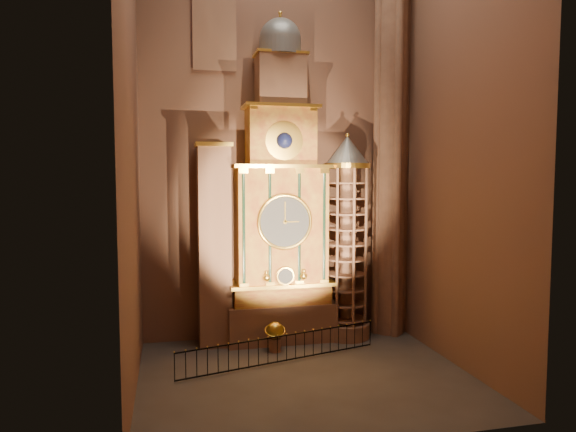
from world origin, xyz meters
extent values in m
plane|color=#383330|center=(0.00, 0.00, 0.00)|extent=(14.00, 14.00, 0.00)
plane|color=brown|center=(0.00, 6.00, 11.00)|extent=(22.00, 0.00, 22.00)
plane|color=brown|center=(-7.00, 0.00, 11.00)|extent=(0.00, 22.00, 22.00)
plane|color=brown|center=(7.00, 0.00, 11.00)|extent=(0.00, 22.00, 22.00)
cube|color=#8C634C|center=(0.00, 5.00, 1.00)|extent=(5.60, 2.20, 2.00)
cube|color=maroon|center=(0.00, 5.00, 2.50)|extent=(5.00, 2.00, 1.00)
cube|color=#EEC046|center=(0.00, 4.95, 3.05)|extent=(5.40, 2.30, 0.18)
cube|color=maroon|center=(0.00, 5.00, 6.00)|extent=(4.60, 2.00, 6.00)
cylinder|color=black|center=(-2.05, 4.14, 6.00)|extent=(0.32, 0.32, 5.60)
cylinder|color=black|center=(-0.75, 4.14, 6.00)|extent=(0.32, 0.32, 5.60)
cylinder|color=black|center=(0.75, 4.14, 6.00)|extent=(0.32, 0.32, 5.60)
cylinder|color=black|center=(2.05, 4.14, 6.00)|extent=(0.32, 0.32, 5.60)
cube|color=#EEC046|center=(0.00, 4.95, 9.05)|extent=(5.00, 2.25, 0.18)
cylinder|color=#2D3033|center=(0.00, 3.99, 6.30)|extent=(2.60, 0.12, 2.60)
torus|color=#EEC046|center=(0.00, 3.94, 6.30)|extent=(2.80, 0.16, 2.80)
cylinder|color=#EEC046|center=(0.00, 3.84, 3.60)|extent=(0.90, 0.10, 0.90)
sphere|color=#EEC046|center=(-0.95, 3.89, 3.55)|extent=(0.36, 0.36, 0.36)
sphere|color=#EEC046|center=(0.95, 3.89, 3.55)|extent=(0.36, 0.36, 0.36)
cube|color=maroon|center=(0.00, 5.00, 10.50)|extent=(3.40, 1.80, 3.00)
sphere|color=#0C0C3C|center=(0.00, 4.09, 10.30)|extent=(0.80, 0.80, 0.80)
cube|color=#EEC046|center=(0.00, 4.95, 12.05)|extent=(3.80, 2.00, 0.15)
cube|color=#8C634C|center=(0.00, 5.00, 13.30)|extent=(2.40, 1.60, 2.60)
sphere|color=slate|center=(0.00, 5.00, 15.40)|extent=(2.10, 2.10, 2.10)
cylinder|color=#EEC046|center=(0.00, 5.00, 16.30)|extent=(0.14, 0.14, 0.80)
cube|color=#8C634C|center=(-3.40, 5.00, 5.00)|extent=(1.60, 1.40, 10.00)
cube|color=#EEC046|center=(-3.40, 4.58, 3.00)|extent=(1.35, 0.10, 2.10)
cube|color=#4D1B14|center=(-3.40, 4.52, 3.00)|extent=(1.05, 0.04, 1.75)
cube|color=#EEC046|center=(-3.40, 4.58, 5.60)|extent=(1.35, 0.10, 2.10)
cube|color=#4D1B14|center=(-3.40, 4.52, 5.60)|extent=(1.05, 0.04, 1.75)
cube|color=#EEC046|center=(-3.40, 4.58, 8.20)|extent=(1.35, 0.10, 2.10)
cube|color=#4D1B14|center=(-3.40, 4.52, 8.20)|extent=(1.05, 0.04, 1.75)
cube|color=#EEC046|center=(-3.40, 5.00, 10.10)|extent=(1.80, 1.60, 0.20)
cylinder|color=#8C634C|center=(3.50, 4.70, 0.40)|extent=(2.50, 2.50, 0.80)
cylinder|color=#8C634C|center=(3.50, 4.70, 4.90)|extent=(0.70, 0.70, 8.20)
cylinder|color=#EEC046|center=(3.50, 4.70, 9.10)|extent=(2.40, 2.40, 0.25)
cone|color=slate|center=(3.50, 4.70, 9.90)|extent=(2.30, 2.30, 1.50)
sphere|color=#EEC046|center=(3.50, 4.70, 10.70)|extent=(0.20, 0.20, 0.20)
cylinder|color=#8C634C|center=(6.10, 5.00, 11.00)|extent=(1.60, 1.60, 22.00)
cylinder|color=#8C634C|center=(6.90, 5.00, 11.00)|extent=(0.44, 0.44, 22.00)
cylinder|color=#8C634C|center=(5.30, 5.00, 11.00)|extent=(0.44, 0.44, 22.00)
cylinder|color=#8C634C|center=(6.10, 5.80, 11.00)|extent=(0.44, 0.44, 22.00)
cylinder|color=#8C634C|center=(6.10, 4.20, 11.00)|extent=(0.44, 0.44, 22.00)
cube|color=navy|center=(-3.20, 5.94, 16.50)|extent=(2.00, 0.10, 5.00)
cube|color=#8C634C|center=(-3.20, 5.88, 16.50)|extent=(2.20, 0.06, 5.20)
cylinder|color=#8C634C|center=(-0.65, 3.29, 0.32)|extent=(0.55, 0.55, 0.64)
sphere|color=gold|center=(-0.65, 3.29, 1.06)|extent=(0.83, 0.83, 0.83)
torus|color=gold|center=(-0.65, 3.29, 1.06)|extent=(1.10, 1.04, 0.45)
cube|color=black|center=(-0.66, 1.66, 1.27)|extent=(9.66, 2.55, 0.05)
cube|color=black|center=(-0.66, 1.66, 0.11)|extent=(9.66, 2.55, 0.05)
camera|label=1|loc=(-5.61, -20.72, 8.53)|focal=32.00mm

